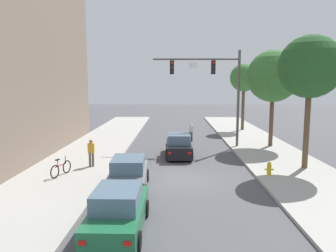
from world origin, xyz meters
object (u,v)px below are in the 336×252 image
(pedestrian_crossing_road, at_px, (191,131))
(fire_hydrant, at_px, (269,168))
(car_following_grey, at_px, (129,175))
(street_tree_third, at_px, (244,78))
(bicycle_leaning, at_px, (61,169))
(street_tree_second, at_px, (273,76))
(pedestrian_sidewalk_left_walker, at_px, (91,151))
(traffic_signal_mast, at_px, (214,80))
(street_tree_nearest, at_px, (310,67))
(car_third_green, at_px, (118,212))
(car_lead_black, at_px, (179,146))

(pedestrian_crossing_road, relative_size, fire_hydrant, 2.28)
(car_following_grey, relative_size, street_tree_third, 0.62)
(bicycle_leaning, xyz_separation_m, street_tree_second, (13.80, 8.51, 5.10))
(street_tree_third, bearing_deg, car_following_grey, -116.51)
(car_following_grey, distance_m, pedestrian_sidewalk_left_walker, 4.63)
(fire_hydrant, relative_size, street_tree_third, 0.10)
(pedestrian_sidewalk_left_walker, bearing_deg, car_following_grey, -53.25)
(traffic_signal_mast, distance_m, pedestrian_sidewalk_left_walker, 11.22)
(street_tree_nearest, xyz_separation_m, street_tree_second, (-0.03, 6.62, -0.37))
(traffic_signal_mast, distance_m, street_tree_third, 9.91)
(fire_hydrant, bearing_deg, pedestrian_sidewalk_left_walker, 171.01)
(car_third_green, bearing_deg, fire_hydrant, 42.58)
(street_tree_nearest, xyz_separation_m, street_tree_third, (-0.36, 15.54, -0.38))
(car_following_grey, relative_size, pedestrian_crossing_road, 2.63)
(traffic_signal_mast, relative_size, bicycle_leaning, 4.37)
(traffic_signal_mast, relative_size, street_tree_second, 1.00)
(pedestrian_crossing_road, bearing_deg, street_tree_second, -22.38)
(traffic_signal_mast, relative_size, car_following_grey, 1.74)
(fire_hydrant, bearing_deg, traffic_signal_mast, 104.27)
(car_following_grey, bearing_deg, street_tree_nearest, 20.08)
(pedestrian_sidewalk_left_walker, height_order, street_tree_third, street_tree_third)
(traffic_signal_mast, relative_size, car_third_green, 1.76)
(car_following_grey, relative_size, bicycle_leaning, 2.51)
(pedestrian_sidewalk_left_walker, bearing_deg, street_tree_third, 51.45)
(car_lead_black, distance_m, pedestrian_crossing_road, 5.79)
(street_tree_nearest, height_order, street_tree_second, street_tree_nearest)
(car_following_grey, distance_m, street_tree_nearest, 11.81)
(fire_hydrant, height_order, street_tree_third, street_tree_third)
(car_lead_black, relative_size, bicycle_leaning, 2.49)
(bicycle_leaning, bearing_deg, car_lead_black, 39.95)
(pedestrian_crossing_road, bearing_deg, street_tree_third, 47.21)
(traffic_signal_mast, xyz_separation_m, car_lead_black, (-2.78, -3.08, -4.63))
(car_following_grey, bearing_deg, street_tree_second, 46.02)
(pedestrian_sidewalk_left_walker, relative_size, fire_hydrant, 2.28)
(fire_hydrant, xyz_separation_m, street_tree_second, (2.51, 8.15, 5.13))
(car_third_green, xyz_separation_m, street_tree_second, (9.62, 14.68, 4.91))
(car_lead_black, xyz_separation_m, street_tree_second, (7.36, 3.11, 4.91))
(car_third_green, bearing_deg, street_tree_third, 68.50)
(street_tree_second, bearing_deg, street_tree_nearest, -89.73)
(traffic_signal_mast, height_order, car_third_green, traffic_signal_mast)
(bicycle_leaning, relative_size, street_tree_nearest, 0.22)
(pedestrian_crossing_road, bearing_deg, car_third_green, -101.18)
(car_lead_black, distance_m, fire_hydrant, 6.99)
(pedestrian_sidewalk_left_walker, bearing_deg, car_third_green, -69.58)
(bicycle_leaning, xyz_separation_m, street_tree_nearest, (13.83, 1.89, 5.46))
(car_following_grey, distance_m, street_tree_third, 21.97)
(car_third_green, height_order, pedestrian_sidewalk_left_walker, pedestrian_sidewalk_left_walker)
(car_lead_black, height_order, pedestrian_crossing_road, pedestrian_crossing_road)
(car_third_green, distance_m, pedestrian_crossing_road, 17.57)
(car_third_green, height_order, street_tree_nearest, street_tree_nearest)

